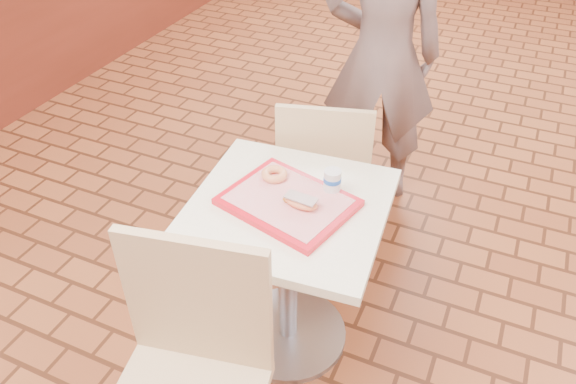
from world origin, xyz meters
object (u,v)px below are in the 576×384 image
at_px(ring_donut, 274,174).
at_px(paper_cup, 332,180).
at_px(chair_main_front, 189,374).
at_px(long_john_donut, 300,202).
at_px(main_table, 288,253).
at_px(customer, 382,56).
at_px(serving_tray, 288,202).
at_px(chair_main_back, 324,172).

height_order(ring_donut, paper_cup, paper_cup).
bearing_deg(chair_main_front, ring_donut, 83.63).
relative_size(chair_main_front, paper_cup, 12.16).
bearing_deg(long_john_donut, main_table, 160.58).
distance_m(main_table, ring_donut, 0.33).
relative_size(customer, ring_donut, 16.67).
bearing_deg(chair_main_front, long_john_donut, 70.45).
distance_m(customer, serving_tray, 1.23).
relative_size(chair_main_front, ring_donut, 10.01).
xyz_separation_m(serving_tray, paper_cup, (0.13, 0.12, 0.06)).
bearing_deg(chair_main_back, customer, -110.68).
xyz_separation_m(customer, paper_cup, (0.14, -1.10, -0.02)).
bearing_deg(main_table, customer, 90.58).
height_order(main_table, chair_main_front, chair_main_front).
bearing_deg(long_john_donut, customer, 93.20).
distance_m(chair_main_front, ring_donut, 0.80).
xyz_separation_m(chair_main_back, customer, (0.06, 0.65, 0.33)).
bearing_deg(paper_cup, serving_tray, -135.74).
bearing_deg(serving_tray, long_john_donut, -19.42).
bearing_deg(ring_donut, long_john_donut, -36.86).
height_order(customer, long_john_donut, customer).
distance_m(customer, paper_cup, 1.11).
relative_size(chair_main_back, serving_tray, 2.05).
xyz_separation_m(main_table, ring_donut, (-0.10, 0.10, 0.29)).
xyz_separation_m(chair_main_front, long_john_donut, (0.09, 0.65, 0.24)).
distance_m(customer, long_john_donut, 1.25).
xyz_separation_m(main_table, paper_cup, (0.13, 0.12, 0.32)).
relative_size(customer, paper_cup, 20.26).
relative_size(main_table, chair_main_back, 0.83).
height_order(chair_main_front, customer, customer).
bearing_deg(long_john_donut, paper_cup, 64.32).
bearing_deg(chair_main_back, long_john_donut, 86.31).
bearing_deg(chair_main_front, serving_tray, 75.57).
relative_size(chair_main_front, serving_tray, 2.26).
relative_size(serving_tray, paper_cup, 5.37).
distance_m(chair_main_back, customer, 0.73).
bearing_deg(customer, serving_tray, 73.53).
height_order(chair_main_back, long_john_donut, chair_main_back).
xyz_separation_m(chair_main_front, ring_donut, (-0.07, 0.77, 0.24)).
bearing_deg(paper_cup, chair_main_front, -101.67).
bearing_deg(paper_cup, customer, 97.15).
bearing_deg(paper_cup, main_table, -135.74).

